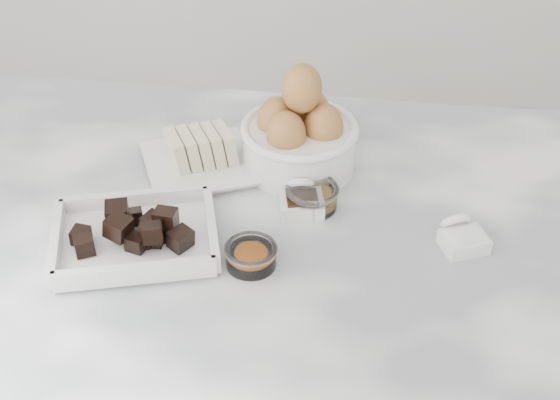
{
  "coord_description": "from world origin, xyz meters",
  "views": [
    {
      "loc": [
        0.14,
        -0.83,
        1.65
      ],
      "look_at": [
        0.02,
        0.03,
        0.98
      ],
      "focal_mm": 50.0,
      "sensor_mm": 36.0,
      "label": 1
    }
  ],
  "objects_px": {
    "salt_spoon": "(462,236)",
    "sugar_ramekin": "(317,160)",
    "egg_bowl": "(299,134)",
    "vanilla_spoon": "(301,200)",
    "zest_bowl": "(251,255)",
    "chocolate_dish": "(135,233)",
    "honey_bowl": "(312,196)",
    "butter_plate": "(197,155)"
  },
  "relations": [
    {
      "from": "salt_spoon",
      "to": "chocolate_dish",
      "type": "bearing_deg",
      "value": -171.95
    },
    {
      "from": "salt_spoon",
      "to": "egg_bowl",
      "type": "bearing_deg",
      "value": 146.4
    },
    {
      "from": "chocolate_dish",
      "to": "egg_bowl",
      "type": "height_order",
      "value": "egg_bowl"
    },
    {
      "from": "sugar_ramekin",
      "to": "zest_bowl",
      "type": "bearing_deg",
      "value": -106.77
    },
    {
      "from": "salt_spoon",
      "to": "sugar_ramekin",
      "type": "bearing_deg",
      "value": 146.62
    },
    {
      "from": "zest_bowl",
      "to": "salt_spoon",
      "type": "bearing_deg",
      "value": 15.64
    },
    {
      "from": "egg_bowl",
      "to": "zest_bowl",
      "type": "height_order",
      "value": "egg_bowl"
    },
    {
      "from": "honey_bowl",
      "to": "salt_spoon",
      "type": "xyz_separation_m",
      "value": [
        0.21,
        -0.06,
        -0.0
      ]
    },
    {
      "from": "sugar_ramekin",
      "to": "honey_bowl",
      "type": "height_order",
      "value": "sugar_ramekin"
    },
    {
      "from": "zest_bowl",
      "to": "sugar_ramekin",
      "type": "bearing_deg",
      "value": 73.23
    },
    {
      "from": "egg_bowl",
      "to": "chocolate_dish",
      "type": "bearing_deg",
      "value": -131.68
    },
    {
      "from": "honey_bowl",
      "to": "vanilla_spoon",
      "type": "bearing_deg",
      "value": -151.19
    },
    {
      "from": "egg_bowl",
      "to": "zest_bowl",
      "type": "relative_size",
      "value": 2.55
    },
    {
      "from": "butter_plate",
      "to": "zest_bowl",
      "type": "xyz_separation_m",
      "value": [
        0.12,
        -0.21,
        -0.01
      ]
    },
    {
      "from": "chocolate_dish",
      "to": "butter_plate",
      "type": "relative_size",
      "value": 1.2
    },
    {
      "from": "honey_bowl",
      "to": "zest_bowl",
      "type": "relative_size",
      "value": 1.11
    },
    {
      "from": "chocolate_dish",
      "to": "sugar_ramekin",
      "type": "bearing_deg",
      "value": 41.66
    },
    {
      "from": "vanilla_spoon",
      "to": "egg_bowl",
      "type": "bearing_deg",
      "value": 98.11
    },
    {
      "from": "butter_plate",
      "to": "zest_bowl",
      "type": "bearing_deg",
      "value": -60.4
    },
    {
      "from": "honey_bowl",
      "to": "salt_spoon",
      "type": "relative_size",
      "value": 0.92
    },
    {
      "from": "vanilla_spoon",
      "to": "salt_spoon",
      "type": "relative_size",
      "value": 0.97
    },
    {
      "from": "sugar_ramekin",
      "to": "honey_bowl",
      "type": "distance_m",
      "value": 0.08
    },
    {
      "from": "zest_bowl",
      "to": "chocolate_dish",
      "type": "bearing_deg",
      "value": 174.47
    },
    {
      "from": "egg_bowl",
      "to": "vanilla_spoon",
      "type": "distance_m",
      "value": 0.12
    },
    {
      "from": "honey_bowl",
      "to": "vanilla_spoon",
      "type": "height_order",
      "value": "vanilla_spoon"
    },
    {
      "from": "chocolate_dish",
      "to": "zest_bowl",
      "type": "height_order",
      "value": "chocolate_dish"
    },
    {
      "from": "chocolate_dish",
      "to": "salt_spoon",
      "type": "relative_size",
      "value": 3.0
    },
    {
      "from": "chocolate_dish",
      "to": "vanilla_spoon",
      "type": "xyz_separation_m",
      "value": [
        0.22,
        0.11,
        -0.01
      ]
    },
    {
      "from": "zest_bowl",
      "to": "vanilla_spoon",
      "type": "height_order",
      "value": "vanilla_spoon"
    },
    {
      "from": "zest_bowl",
      "to": "vanilla_spoon",
      "type": "relative_size",
      "value": 0.85
    },
    {
      "from": "honey_bowl",
      "to": "zest_bowl",
      "type": "height_order",
      "value": "honey_bowl"
    },
    {
      "from": "chocolate_dish",
      "to": "vanilla_spoon",
      "type": "bearing_deg",
      "value": 27.83
    },
    {
      "from": "egg_bowl",
      "to": "salt_spoon",
      "type": "height_order",
      "value": "egg_bowl"
    },
    {
      "from": "chocolate_dish",
      "to": "butter_plate",
      "type": "xyz_separation_m",
      "value": [
        0.04,
        0.19,
        0.0
      ]
    },
    {
      "from": "butter_plate",
      "to": "zest_bowl",
      "type": "relative_size",
      "value": 3.02
    },
    {
      "from": "sugar_ramekin",
      "to": "vanilla_spoon",
      "type": "relative_size",
      "value": 0.92
    },
    {
      "from": "chocolate_dish",
      "to": "butter_plate",
      "type": "distance_m",
      "value": 0.2
    },
    {
      "from": "chocolate_dish",
      "to": "honey_bowl",
      "type": "xyz_separation_m",
      "value": [
        0.23,
        0.12,
        -0.01
      ]
    },
    {
      "from": "vanilla_spoon",
      "to": "salt_spoon",
      "type": "bearing_deg",
      "value": -12.66
    },
    {
      "from": "egg_bowl",
      "to": "zest_bowl",
      "type": "bearing_deg",
      "value": -98.73
    },
    {
      "from": "butter_plate",
      "to": "honey_bowl",
      "type": "xyz_separation_m",
      "value": [
        0.19,
        -0.07,
        -0.01
      ]
    },
    {
      "from": "salt_spoon",
      "to": "vanilla_spoon",
      "type": "bearing_deg",
      "value": 167.34
    }
  ]
}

